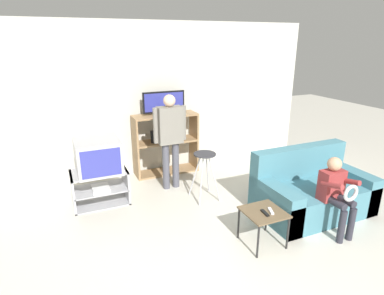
% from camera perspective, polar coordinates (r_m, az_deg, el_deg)
% --- Properties ---
extents(wall_back, '(6.40, 0.06, 2.60)m').
position_cam_1_polar(wall_back, '(5.67, -8.56, 8.35)').
color(wall_back, beige).
rests_on(wall_back, ground_plane).
extents(tv_stand, '(0.78, 0.48, 0.50)m').
position_cam_1_polar(tv_stand, '(4.89, -16.01, -6.87)').
color(tv_stand, '#A8A8AD').
rests_on(tv_stand, ground_plane).
extents(television_main, '(0.60, 0.62, 0.46)m').
position_cam_1_polar(television_main, '(4.71, -16.37, -1.48)').
color(television_main, '#B2B2B7').
rests_on(television_main, tv_stand).
extents(media_shelf, '(1.12, 0.38, 1.07)m').
position_cam_1_polar(media_shelf, '(5.69, -4.70, 0.72)').
color(media_shelf, '#9E7A51').
rests_on(media_shelf, ground_plane).
extents(television_flat, '(0.74, 0.20, 0.39)m').
position_cam_1_polar(television_flat, '(5.53, -5.03, 7.78)').
color(television_flat, black).
rests_on(television_flat, media_shelf).
extents(folding_stool, '(0.36, 0.40, 0.72)m').
position_cam_1_polar(folding_stool, '(4.73, 2.27, -2.81)').
color(folding_stool, '#B7B7BC').
rests_on(folding_stool, ground_plane).
extents(snack_table, '(0.45, 0.45, 0.43)m').
position_cam_1_polar(snack_table, '(3.86, 12.61, -11.69)').
color(snack_table, brown).
rests_on(snack_table, ground_plane).
extents(remote_control_black, '(0.05, 0.15, 0.02)m').
position_cam_1_polar(remote_control_black, '(3.79, 12.84, -11.27)').
color(remote_control_black, black).
rests_on(remote_control_black, snack_table).
extents(remote_control_white, '(0.08, 0.15, 0.02)m').
position_cam_1_polar(remote_control_white, '(3.84, 13.85, -10.89)').
color(remote_control_white, silver).
rests_on(remote_control_white, snack_table).
extents(couch, '(1.53, 0.89, 0.86)m').
position_cam_1_polar(couch, '(4.79, 20.37, -7.39)').
color(couch, teal).
rests_on(couch, ground_plane).
extents(person_standing_adult, '(0.53, 0.20, 1.52)m').
position_cam_1_polar(person_standing_adult, '(4.97, -3.92, 2.52)').
color(person_standing_adult, '#4C4C56').
rests_on(person_standing_adult, ground_plane).
extents(person_seated_child, '(0.33, 0.43, 0.97)m').
position_cam_1_polar(person_seated_child, '(4.27, 24.26, -6.92)').
color(person_seated_child, '#2D2D38').
rests_on(person_seated_child, ground_plane).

